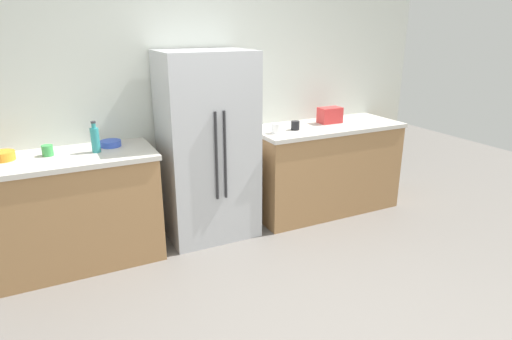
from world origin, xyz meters
name	(u,v)px	position (x,y,z in m)	size (l,w,h in m)	color
ground_plane	(283,330)	(0.00, 0.00, 0.00)	(10.76, 10.76, 0.00)	slate
kitchen_back_panel	(183,77)	(0.00, 1.94, 1.45)	(5.38, 0.10, 2.91)	silver
counter_left	(76,209)	(-1.09, 1.56, 0.47)	(1.33, 0.67, 0.94)	#9E7247
counter_right	(324,168)	(1.39, 1.56, 0.47)	(1.58, 0.67, 0.94)	#9E7247
refrigerator	(208,147)	(0.09, 1.56, 0.86)	(0.81, 0.63, 1.72)	#B7BABF
toaster	(330,115)	(1.47, 1.62, 1.02)	(0.24, 0.15, 0.16)	red
bottle_a	(95,139)	(-0.87, 1.55, 1.05)	(0.07, 0.07, 0.26)	teal
cup_a	(48,151)	(-1.23, 1.62, 0.98)	(0.09, 0.09, 0.09)	green
cup_b	(295,125)	(0.98, 1.51, 0.98)	(0.08, 0.08, 0.09)	black
cup_c	(276,128)	(0.75, 1.47, 0.99)	(0.09, 0.09, 0.10)	white
bowl_a	(2,156)	(-1.54, 1.64, 0.97)	(0.18, 0.18, 0.07)	orange
bowl_b	(111,143)	(-0.74, 1.68, 0.96)	(0.17, 0.17, 0.05)	blue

